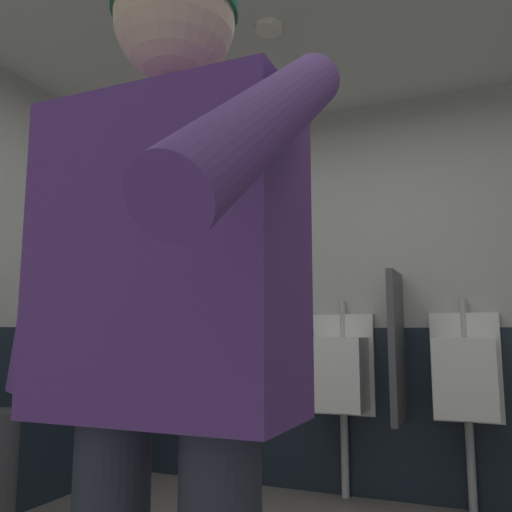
% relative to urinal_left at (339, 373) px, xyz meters
% --- Properties ---
extents(wall_back, '(4.32, 0.12, 2.60)m').
position_rel_urinal_left_xyz_m(wall_back, '(0.18, 0.22, 0.52)').
color(wall_back, '#B2B2AD').
rests_on(wall_back, ground_plane).
extents(wainscot_band_back, '(3.72, 0.03, 1.06)m').
position_rel_urinal_left_xyz_m(wainscot_band_back, '(0.18, 0.14, -0.25)').
color(wainscot_band_back, '#19232D').
rests_on(wainscot_band_back, ground_plane).
extents(downlight_far, '(0.14, 0.14, 0.03)m').
position_rel_urinal_left_xyz_m(downlight_far, '(-0.07, -1.03, 1.80)').
color(downlight_far, white).
extents(urinal_left, '(0.40, 0.34, 1.24)m').
position_rel_urinal_left_xyz_m(urinal_left, '(0.00, 0.00, 0.00)').
color(urinal_left, white).
rests_on(urinal_left, ground_plane).
extents(urinal_middle, '(0.40, 0.34, 1.24)m').
position_rel_urinal_left_xyz_m(urinal_middle, '(0.75, 0.00, 0.00)').
color(urinal_middle, white).
rests_on(urinal_middle, ground_plane).
extents(privacy_divider_panel, '(0.04, 0.40, 0.90)m').
position_rel_urinal_left_xyz_m(privacy_divider_panel, '(0.38, -0.07, 0.17)').
color(privacy_divider_panel, '#4C4C51').
extents(person, '(0.70, 0.60, 1.75)m').
position_rel_urinal_left_xyz_m(person, '(0.34, -2.58, 0.28)').
color(person, '#2D3342').
rests_on(person, ground_plane).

